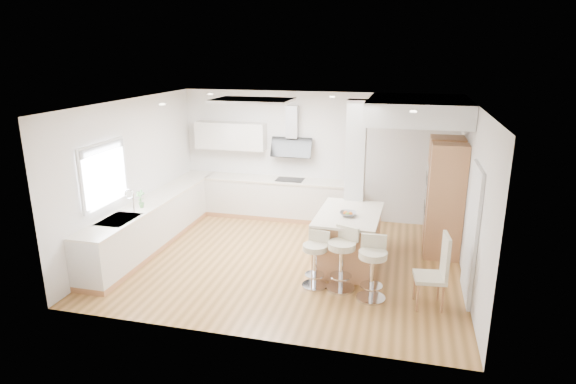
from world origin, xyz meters
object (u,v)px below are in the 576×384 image
(bar_stool_a, at_px, (315,256))
(dining_chair, at_px, (437,269))
(bar_stool_b, at_px, (342,255))
(peninsula, at_px, (348,239))
(bar_stool_c, at_px, (372,265))

(bar_stool_a, distance_m, dining_chair, 1.85)
(bar_stool_b, bearing_deg, dining_chair, 14.24)
(bar_stool_a, relative_size, bar_stool_b, 0.90)
(peninsula, distance_m, bar_stool_c, 1.23)
(peninsula, relative_size, dining_chair, 1.43)
(bar_stool_a, xyz_separation_m, bar_stool_c, (0.90, -0.19, 0.04))
(bar_stool_b, bearing_deg, bar_stool_c, 0.28)
(bar_stool_b, height_order, dining_chair, dining_chair)
(bar_stool_a, bearing_deg, bar_stool_c, 2.25)
(peninsula, height_order, dining_chair, dining_chair)
(bar_stool_c, relative_size, dining_chair, 0.87)
(bar_stool_a, height_order, bar_stool_b, bar_stool_b)
(bar_stool_c, xyz_separation_m, dining_chair, (0.93, -0.02, 0.05))
(bar_stool_a, relative_size, dining_chair, 0.80)
(peninsula, height_order, bar_stool_b, peninsula)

